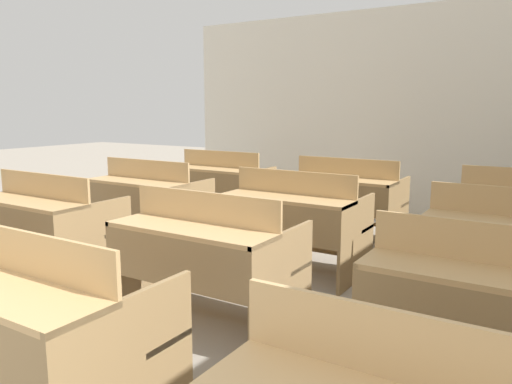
{
  "coord_description": "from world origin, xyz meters",
  "views": [
    {
      "loc": [
        1.85,
        0.4,
        1.46
      ],
      "look_at": [
        -0.3,
        3.85,
        0.77
      ],
      "focal_mm": 35.0,
      "sensor_mm": 36.0,
      "label": 1
    }
  ],
  "objects_px": {
    "bench_second_right": "(488,310)",
    "bench_third_left": "(148,201)",
    "bench_back_left": "(221,185)",
    "bench_back_center": "(346,198)",
    "bench_third_center": "(295,220)",
    "bench_second_left": "(46,224)",
    "bench_second_center": "(206,256)",
    "bench_front_center": "(35,324)"
  },
  "relations": [
    {
      "from": "bench_back_center",
      "to": "bench_back_left",
      "type": "bearing_deg",
      "value": 179.56
    },
    {
      "from": "bench_front_center",
      "to": "bench_second_center",
      "type": "bearing_deg",
      "value": 88.81
    },
    {
      "from": "bench_back_center",
      "to": "bench_front_center",
      "type": "bearing_deg",
      "value": -89.99
    },
    {
      "from": "bench_third_left",
      "to": "bench_third_center",
      "type": "relative_size",
      "value": 1.0
    },
    {
      "from": "bench_third_left",
      "to": "bench_back_left",
      "type": "bearing_deg",
      "value": 88.66
    },
    {
      "from": "bench_third_center",
      "to": "bench_back_center",
      "type": "bearing_deg",
      "value": 91.19
    },
    {
      "from": "bench_second_left",
      "to": "bench_third_center",
      "type": "relative_size",
      "value": 1.0
    },
    {
      "from": "bench_second_center",
      "to": "bench_back_left",
      "type": "bearing_deg",
      "value": 124.11
    },
    {
      "from": "bench_back_left",
      "to": "bench_back_center",
      "type": "xyz_separation_m",
      "value": [
        1.71,
        -0.01,
        0.0
      ]
    },
    {
      "from": "bench_second_center",
      "to": "bench_back_left",
      "type": "xyz_separation_m",
      "value": [
        -1.74,
        2.57,
        0.0
      ]
    },
    {
      "from": "bench_front_center",
      "to": "bench_third_center",
      "type": "bearing_deg",
      "value": 89.42
    },
    {
      "from": "bench_third_left",
      "to": "bench_back_center",
      "type": "height_order",
      "value": "same"
    },
    {
      "from": "bench_front_center",
      "to": "bench_back_left",
      "type": "relative_size",
      "value": 1.0
    },
    {
      "from": "bench_second_right",
      "to": "bench_third_left",
      "type": "height_order",
      "value": "same"
    },
    {
      "from": "bench_second_center",
      "to": "bench_back_center",
      "type": "xyz_separation_m",
      "value": [
        -0.03,
        2.55,
        0.0
      ]
    },
    {
      "from": "bench_back_left",
      "to": "bench_back_center",
      "type": "bearing_deg",
      "value": -0.44
    },
    {
      "from": "bench_second_center",
      "to": "bench_third_center",
      "type": "bearing_deg",
      "value": 90.01
    },
    {
      "from": "bench_front_center",
      "to": "bench_back_center",
      "type": "bearing_deg",
      "value": 90.01
    },
    {
      "from": "bench_second_center",
      "to": "bench_back_center",
      "type": "height_order",
      "value": "same"
    },
    {
      "from": "bench_back_left",
      "to": "bench_back_center",
      "type": "distance_m",
      "value": 1.71
    },
    {
      "from": "bench_second_left",
      "to": "bench_back_left",
      "type": "xyz_separation_m",
      "value": [
        -0.01,
        2.55,
        0.0
      ]
    },
    {
      "from": "bench_back_left",
      "to": "bench_second_right",
      "type": "bearing_deg",
      "value": -36.24
    },
    {
      "from": "bench_second_left",
      "to": "bench_third_center",
      "type": "distance_m",
      "value": 2.14
    },
    {
      "from": "bench_front_center",
      "to": "bench_third_center",
      "type": "height_order",
      "value": "same"
    },
    {
      "from": "bench_third_left",
      "to": "bench_back_left",
      "type": "relative_size",
      "value": 1.0
    },
    {
      "from": "bench_third_left",
      "to": "bench_second_left",
      "type": "bearing_deg",
      "value": -88.4
    },
    {
      "from": "bench_second_center",
      "to": "bench_second_right",
      "type": "distance_m",
      "value": 1.73
    },
    {
      "from": "bench_second_center",
      "to": "bench_third_center",
      "type": "xyz_separation_m",
      "value": [
        -0.0,
        1.28,
        0.0
      ]
    },
    {
      "from": "bench_front_center",
      "to": "bench_back_center",
      "type": "distance_m",
      "value": 3.81
    },
    {
      "from": "bench_third_center",
      "to": "bench_back_left",
      "type": "bearing_deg",
      "value": 143.5
    },
    {
      "from": "bench_front_center",
      "to": "bench_second_right",
      "type": "height_order",
      "value": "same"
    },
    {
      "from": "bench_second_center",
      "to": "bench_front_center",
      "type": "bearing_deg",
      "value": -91.19
    },
    {
      "from": "bench_second_right",
      "to": "bench_back_center",
      "type": "distance_m",
      "value": 3.08
    },
    {
      "from": "bench_back_left",
      "to": "bench_back_center",
      "type": "height_order",
      "value": "same"
    },
    {
      "from": "bench_second_right",
      "to": "bench_third_left",
      "type": "distance_m",
      "value": 3.72
    },
    {
      "from": "bench_second_left",
      "to": "bench_third_left",
      "type": "relative_size",
      "value": 1.0
    },
    {
      "from": "bench_front_center",
      "to": "bench_second_center",
      "type": "xyz_separation_m",
      "value": [
        0.03,
        1.26,
        0.0
      ]
    },
    {
      "from": "bench_second_left",
      "to": "bench_third_center",
      "type": "bearing_deg",
      "value": 36.07
    },
    {
      "from": "bench_second_left",
      "to": "bench_second_center",
      "type": "bearing_deg",
      "value": -0.59
    },
    {
      "from": "bench_second_left",
      "to": "bench_back_left",
      "type": "relative_size",
      "value": 1.0
    },
    {
      "from": "bench_second_right",
      "to": "bench_front_center",
      "type": "bearing_deg",
      "value": -143.87
    },
    {
      "from": "bench_second_center",
      "to": "bench_third_center",
      "type": "relative_size",
      "value": 1.0
    }
  ]
}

